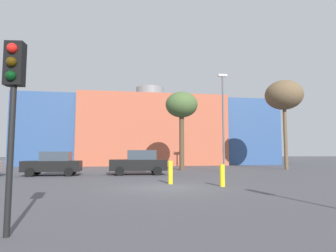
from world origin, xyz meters
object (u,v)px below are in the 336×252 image
(traffic_light_near_left, at_px, (13,91))
(street_lamp, at_px, (223,116))
(bare_tree_0, at_px, (182,106))
(parked_car_1, at_px, (53,164))
(bare_tree_1, at_px, (284,96))
(parked_car_2, at_px, (139,162))
(bollard_yellow_0, at_px, (170,172))
(bollard_yellow_1, at_px, (222,175))

(traffic_light_near_left, relative_size, street_lamp, 0.46)
(bare_tree_0, distance_m, street_lamp, 4.59)
(bare_tree_0, xyz_separation_m, street_lamp, (2.95, -3.27, -1.29))
(parked_car_1, distance_m, bare_tree_0, 12.67)
(traffic_light_near_left, xyz_separation_m, bare_tree_0, (7.77, 20.69, 3.17))
(parked_car_1, bearing_deg, bare_tree_1, -167.80)
(parked_car_2, bearing_deg, bollard_yellow_0, 100.65)
(parked_car_2, height_order, bare_tree_0, bare_tree_0)
(bollard_yellow_0, xyz_separation_m, bollard_yellow_1, (2.27, -1.54, -0.07))
(bare_tree_1, bearing_deg, bare_tree_0, 175.83)
(traffic_light_near_left, bearing_deg, bare_tree_0, 165.27)
(bollard_yellow_1, bearing_deg, bollard_yellow_0, 145.79)
(street_lamp, bearing_deg, traffic_light_near_left, -121.60)
(bare_tree_0, relative_size, street_lamp, 0.88)
(parked_car_1, height_order, bare_tree_1, bare_tree_1)
(parked_car_1, bearing_deg, bollard_yellow_0, 137.62)
(parked_car_2, distance_m, bollard_yellow_0, 6.76)
(parked_car_1, height_order, parked_car_2, parked_car_2)
(bollard_yellow_1, bearing_deg, bare_tree_0, 86.55)
(bare_tree_1, distance_m, bollard_yellow_0, 18.49)
(parked_car_2, height_order, traffic_light_near_left, traffic_light_near_left)
(bollard_yellow_0, bearing_deg, parked_car_2, 100.65)
(bare_tree_0, bearing_deg, bollard_yellow_1, -93.45)
(bare_tree_1, bearing_deg, street_lamp, -160.74)
(bollard_yellow_0, bearing_deg, traffic_light_near_left, -117.87)
(bare_tree_0, relative_size, bollard_yellow_1, 7.04)
(bare_tree_1, height_order, street_lamp, bare_tree_1)
(street_lamp, bearing_deg, bare_tree_0, 132.13)
(parked_car_2, height_order, bare_tree_1, bare_tree_1)
(bollard_yellow_0, relative_size, bollard_yellow_1, 1.13)
(parked_car_1, bearing_deg, bare_tree_0, -153.40)
(bare_tree_0, bearing_deg, parked_car_2, -129.82)
(traffic_light_near_left, relative_size, bare_tree_0, 0.52)
(parked_car_1, relative_size, traffic_light_near_left, 1.01)
(bare_tree_0, bearing_deg, bare_tree_1, -4.17)
(parked_car_1, xyz_separation_m, bare_tree_1, (20.52, 4.44, 6.37))
(bare_tree_0, relative_size, bollard_yellow_0, 6.24)
(bare_tree_1, bearing_deg, bollard_yellow_1, -131.05)
(parked_car_1, distance_m, bollard_yellow_0, 9.85)
(bollard_yellow_0, bearing_deg, bare_tree_1, 39.88)
(bare_tree_1, bearing_deg, parked_car_2, -162.98)
(traffic_light_near_left, height_order, bollard_yellow_0, traffic_light_near_left)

